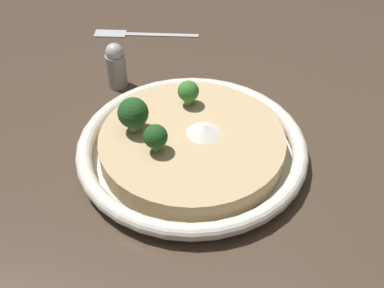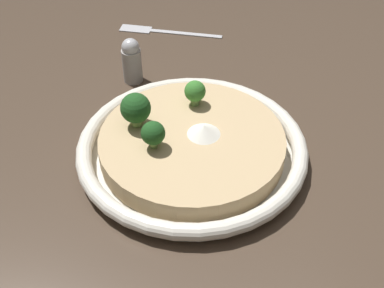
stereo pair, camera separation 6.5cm
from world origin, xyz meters
TOP-DOWN VIEW (x-y plane):
  - ground_plane at (0.00, 0.00)m, footprint 6.00×6.00m
  - risotto_bowl at (0.00, 0.00)m, footprint 0.31×0.31m
  - cheese_sprinkle at (0.00, -0.02)m, footprint 0.04×0.04m
  - broccoli_back_left at (-0.01, 0.05)m, footprint 0.03×0.03m
  - broccoli_right at (0.07, -0.02)m, footprint 0.03×0.03m
  - broccoli_back at (0.04, 0.07)m, footprint 0.04×0.04m
  - fork_utensil at (0.35, -0.03)m, footprint 0.10×0.19m
  - pepper_shaker at (0.20, 0.05)m, footprint 0.03×0.03m

SIDE VIEW (x-z plane):
  - ground_plane at x=0.00m, z-range 0.00..0.00m
  - fork_utensil at x=0.35m, z-range 0.00..0.00m
  - risotto_bowl at x=0.00m, z-range 0.00..0.04m
  - pepper_shaker at x=0.20m, z-range 0.00..0.08m
  - cheese_sprinkle at x=0.00m, z-range 0.04..0.05m
  - broccoli_right at x=0.07m, z-range 0.04..0.08m
  - broccoli_back_left at x=-0.01m, z-range 0.04..0.08m
  - broccoli_back at x=0.04m, z-range 0.04..0.09m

